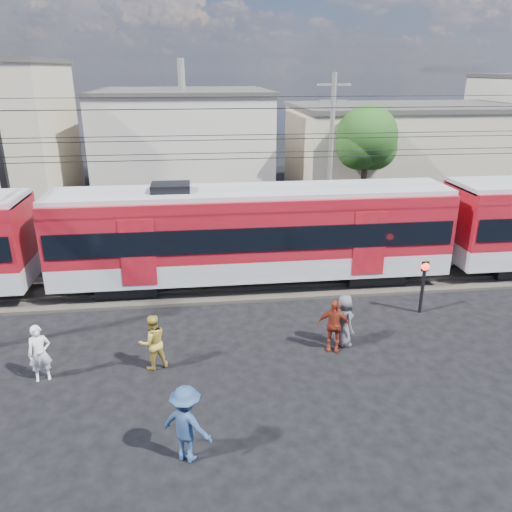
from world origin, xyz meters
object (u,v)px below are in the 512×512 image
object	(u,v)px
crossing_signal	(424,278)
commuter_train	(257,231)
pedestrian_a	(40,353)
pedestrian_c	(186,424)

from	to	relation	value
crossing_signal	commuter_train	bearing A→B (deg)	150.40
commuter_train	pedestrian_a	size ratio (longest dim) A/B	28.57
pedestrian_c	commuter_train	bearing A→B (deg)	-74.73
pedestrian_a	crossing_signal	xyz separation A→B (m)	(12.94, 2.82, 0.55)
commuter_train	pedestrian_a	bearing A→B (deg)	-139.48
commuter_train	pedestrian_c	xyz separation A→B (m)	(-2.86, -9.87, -1.42)
pedestrian_a	pedestrian_c	world-z (taller)	pedestrian_c
pedestrian_a	commuter_train	bearing A→B (deg)	24.78
pedestrian_a	pedestrian_c	bearing A→B (deg)	-57.05
commuter_train	pedestrian_c	bearing A→B (deg)	-106.18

